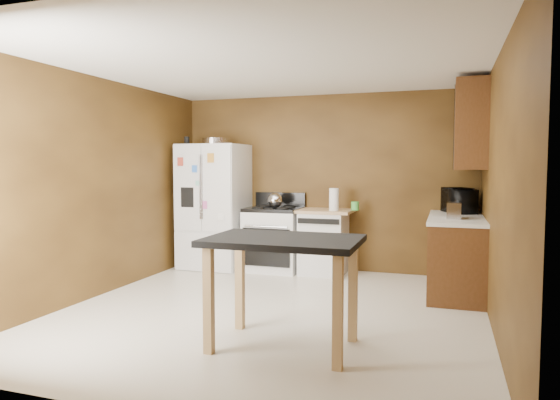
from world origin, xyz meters
The scene contains 18 objects.
floor centered at (0.00, 0.00, 0.00)m, with size 4.50×4.50×0.00m, color beige.
ceiling centered at (0.00, 0.00, 2.50)m, with size 4.50×4.50×0.00m, color white.
wall_back centered at (0.00, 2.25, 1.25)m, with size 4.20×4.20×0.00m, color brown.
wall_front centered at (0.00, -2.25, 1.25)m, with size 4.20×4.20×0.00m, color brown.
wall_left centered at (-2.10, 0.00, 1.25)m, with size 4.50×4.50×0.00m, color brown.
wall_right centered at (2.10, 0.00, 1.25)m, with size 4.50×4.50×0.00m, color brown.
roasting_pan centered at (-1.53, 1.90, 1.85)m, with size 0.38×0.38×0.09m, color silver.
pen_cup centered at (-1.91, 1.72, 1.86)m, with size 0.07×0.07×0.11m, color black.
kettle centered at (-0.61, 1.88, 1.01)m, with size 0.21×0.21×0.21m, color silver.
paper_towel centered at (0.25, 1.83, 1.04)m, with size 0.13×0.13×0.30m, color white.
green_canister centered at (0.51, 1.98, 0.95)m, with size 0.11×0.11×0.12m, color green.
toaster centered at (1.76, 1.19, 0.99)m, with size 0.15×0.25×0.18m, color silver.
microwave centered at (1.83, 1.93, 1.04)m, with size 0.51×0.35×0.28m, color black.
refrigerator centered at (-1.55, 1.86, 0.90)m, with size 0.90×0.80×1.80m.
gas_range centered at (-0.64, 1.92, 0.46)m, with size 0.76×0.68×1.10m.
dishwasher centered at (0.08, 1.95, 0.45)m, with size 0.78×0.63×0.89m.
right_cabinets centered at (1.84, 1.48, 0.91)m, with size 0.63×1.58×2.45m.
island centered at (0.42, -0.90, 0.77)m, with size 1.24×0.83×0.91m.
Camera 1 is at (1.68, -4.73, 1.50)m, focal length 32.00 mm.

